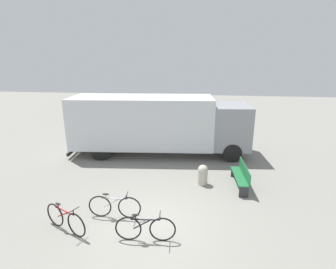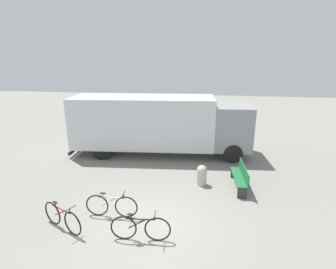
{
  "view_description": "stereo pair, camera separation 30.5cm",
  "coord_description": "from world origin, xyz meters",
  "px_view_note": "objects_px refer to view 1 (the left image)",
  "views": [
    {
      "loc": [
        1.43,
        -6.79,
        4.93
      ],
      "look_at": [
        -0.03,
        4.44,
        1.62
      ],
      "focal_mm": 28.0,
      "sensor_mm": 36.0,
      "label": 1
    },
    {
      "loc": [
        1.73,
        -6.75,
        4.93
      ],
      "look_at": [
        -0.03,
        4.44,
        1.62
      ],
      "focal_mm": 28.0,
      "sensor_mm": 36.0,
      "label": 2
    }
  ],
  "objects_px": {
    "bicycle_near": "(65,219)",
    "bicycle_far": "(145,228)",
    "park_bench": "(242,175)",
    "delivery_truck": "(157,122)",
    "bicycle_middle": "(115,206)",
    "bollard_near_bench": "(203,174)"
  },
  "relations": [
    {
      "from": "delivery_truck",
      "to": "bicycle_near",
      "type": "xyz_separation_m",
      "value": [
        -1.58,
        -6.92,
        -1.3
      ]
    },
    {
      "from": "delivery_truck",
      "to": "bollard_near_bench",
      "type": "relative_size",
      "value": 11.26
    },
    {
      "from": "bicycle_near",
      "to": "bicycle_middle",
      "type": "height_order",
      "value": "same"
    },
    {
      "from": "delivery_truck",
      "to": "bicycle_middle",
      "type": "distance_m",
      "value": 6.22
    },
    {
      "from": "bollard_near_bench",
      "to": "delivery_truck",
      "type": "bearing_deg",
      "value": 125.55
    },
    {
      "from": "bicycle_near",
      "to": "bicycle_middle",
      "type": "relative_size",
      "value": 0.92
    },
    {
      "from": "delivery_truck",
      "to": "park_bench",
      "type": "distance_m",
      "value": 5.32
    },
    {
      "from": "bicycle_far",
      "to": "bollard_near_bench",
      "type": "height_order",
      "value": "bicycle_far"
    },
    {
      "from": "park_bench",
      "to": "bicycle_far",
      "type": "relative_size",
      "value": 1.1
    },
    {
      "from": "delivery_truck",
      "to": "bicycle_near",
      "type": "height_order",
      "value": "delivery_truck"
    },
    {
      "from": "delivery_truck",
      "to": "bicycle_far",
      "type": "height_order",
      "value": "delivery_truck"
    },
    {
      "from": "park_bench",
      "to": "bicycle_middle",
      "type": "distance_m",
      "value": 5.08
    },
    {
      "from": "delivery_truck",
      "to": "bicycle_middle",
      "type": "xyz_separation_m",
      "value": [
        -0.37,
        -6.07,
        -1.3
      ]
    },
    {
      "from": "bicycle_middle",
      "to": "bicycle_far",
      "type": "xyz_separation_m",
      "value": [
        1.21,
        -0.97,
        0.0
      ]
    },
    {
      "from": "bicycle_near",
      "to": "bicycle_far",
      "type": "height_order",
      "value": "same"
    },
    {
      "from": "bicycle_near",
      "to": "bicycle_far",
      "type": "bearing_deg",
      "value": 21.74
    },
    {
      "from": "bicycle_middle",
      "to": "bicycle_near",
      "type": "bearing_deg",
      "value": -147.61
    },
    {
      "from": "delivery_truck",
      "to": "park_bench",
      "type": "xyz_separation_m",
      "value": [
        3.94,
        -3.37,
        -1.2
      ]
    },
    {
      "from": "delivery_truck",
      "to": "bollard_near_bench",
      "type": "bearing_deg",
      "value": -59.52
    },
    {
      "from": "delivery_truck",
      "to": "bicycle_near",
      "type": "relative_size",
      "value": 5.98
    },
    {
      "from": "park_bench",
      "to": "bicycle_far",
      "type": "xyz_separation_m",
      "value": [
        -3.1,
        -3.67,
        -0.1
      ]
    },
    {
      "from": "bicycle_far",
      "to": "bollard_near_bench",
      "type": "bearing_deg",
      "value": 61.76
    }
  ]
}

